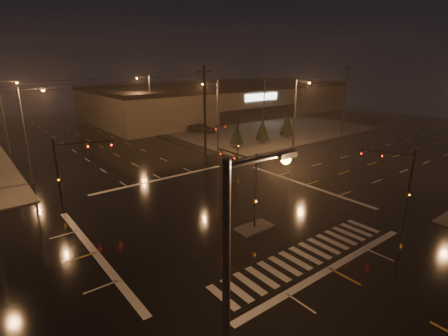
{
  "coord_description": "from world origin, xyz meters",
  "views": [
    {
      "loc": [
        -16.97,
        -21.9,
        12.48
      ],
      "look_at": [
        1.96,
        2.36,
        3.0
      ],
      "focal_mm": 28.0,
      "sensor_mm": 36.0,
      "label": 1
    }
  ],
  "objects": [
    {
      "name": "stop_bar_near",
      "position": [
        0.0,
        -11.0,
        0.01
      ],
      "size": [
        16.0,
        0.5,
        0.01
      ],
      "primitive_type": "cube",
      "color": "beige",
      "rests_on": "ground"
    },
    {
      "name": "ground",
      "position": [
        0.0,
        0.0,
        0.0
      ],
      "size": [
        140.0,
        140.0,
        0.0
      ],
      "primitive_type": "plane",
      "color": "black",
      "rests_on": "ground"
    },
    {
      "name": "signal_mast_ne",
      "position": [
        9.5,
        10.14,
        3.79
      ],
      "size": [
        4.84,
        1.86,
        6.0
      ],
      "color": "black",
      "rests_on": "ground"
    },
    {
      "name": "utility_pole_2",
      "position": [
        38.0,
        14.0,
        6.13
      ],
      "size": [
        2.2,
        0.32,
        12.0
      ],
      "color": "black",
      "rests_on": "ground"
    },
    {
      "name": "streetlight_2",
      "position": [
        -11.18,
        34.0,
        5.8
      ],
      "size": [
        2.77,
        0.32,
        10.0
      ],
      "color": "#38383A",
      "rests_on": "ground"
    },
    {
      "name": "streetlight_6",
      "position": [
        22.0,
        11.18,
        5.8
      ],
      "size": [
        0.32,
        2.77,
        10.0
      ],
      "color": "#38383A",
      "rests_on": "ground"
    },
    {
      "name": "stop_bar_far",
      "position": [
        0.0,
        11.0,
        0.01
      ],
      "size": [
        16.0,
        0.5,
        0.01
      ],
      "primitive_type": "cube",
      "color": "beige",
      "rests_on": "ground"
    },
    {
      "name": "conifer_2",
      "position": [
        26.71,
        17.02,
        2.43
      ],
      "size": [
        2.22,
        2.22,
        4.17
      ],
      "color": "black",
      "rests_on": "ground"
    },
    {
      "name": "conifer_0",
      "position": [
        15.7,
        16.91,
        2.26
      ],
      "size": [
        2.0,
        2.0,
        3.82
      ],
      "color": "black",
      "rests_on": "ground"
    },
    {
      "name": "signal_mast_median",
      "position": [
        0.0,
        -3.07,
        3.75
      ],
      "size": [
        0.25,
        4.59,
        6.0
      ],
      "color": "black",
      "rests_on": "ground"
    },
    {
      "name": "car_parked",
      "position": [
        18.13,
        29.56,
        0.86
      ],
      "size": [
        4.35,
        5.36,
        1.72
      ],
      "primitive_type": "imported",
      "rotation": [
        0.0,
        0.0,
        0.55
      ],
      "color": "black",
      "rests_on": "ground"
    },
    {
      "name": "streetlight_4",
      "position": [
        11.18,
        36.0,
        5.8
      ],
      "size": [
        2.77,
        0.32,
        10.0
      ],
      "color": "#38383A",
      "rests_on": "ground"
    },
    {
      "name": "utility_pole_1",
      "position": [
        8.0,
        14.0,
        6.13
      ],
      "size": [
        2.2,
        0.32,
        12.0
      ],
      "color": "black",
      "rests_on": "ground"
    },
    {
      "name": "streetlight_1",
      "position": [
        -11.18,
        18.0,
        5.8
      ],
      "size": [
        2.77,
        0.32,
        10.0
      ],
      "color": "#38383A",
      "rests_on": "ground"
    },
    {
      "name": "signal_mast_se",
      "position": [
        10.23,
        -9.75,
        3.71
      ],
      "size": [
        1.55,
        3.87,
        6.0
      ],
      "color": "black",
      "rests_on": "ground"
    },
    {
      "name": "streetlight_0",
      "position": [
        -11.18,
        -15.0,
        5.8
      ],
      "size": [
        2.77,
        0.32,
        10.0
      ],
      "color": "#38383A",
      "rests_on": "ground"
    },
    {
      "name": "streetlight_3",
      "position": [
        11.18,
        16.0,
        5.8
      ],
      "size": [
        2.77,
        0.32,
        10.0
      ],
      "color": "#38383A",
      "rests_on": "ground"
    },
    {
      "name": "retail_building",
      "position": [
        35.0,
        45.99,
        3.84
      ],
      "size": [
        60.2,
        28.3,
        7.2
      ],
      "color": "#6D5F4D",
      "rests_on": "ground"
    },
    {
      "name": "median_island",
      "position": [
        0.0,
        -4.0,
        0.07
      ],
      "size": [
        3.0,
        1.6,
        0.15
      ],
      "primitive_type": "cube",
      "color": "#423F3B",
      "rests_on": "ground"
    },
    {
      "name": "sidewalk_ne",
      "position": [
        30.0,
        30.0,
        0.06
      ],
      "size": [
        36.0,
        36.0,
        0.12
      ],
      "primitive_type": "cube",
      "color": "#423F3B",
      "rests_on": "ground"
    },
    {
      "name": "signal_mast_nw",
      "position": [
        -9.5,
        10.14,
        3.79
      ],
      "size": [
        4.84,
        1.86,
        6.0
      ],
      "color": "black",
      "rests_on": "ground"
    },
    {
      "name": "crosswalk",
      "position": [
        0.0,
        -9.0,
        0.01
      ],
      "size": [
        15.0,
        2.6,
        0.01
      ],
      "primitive_type": "cube",
      "color": "beige",
      "rests_on": "ground"
    },
    {
      "name": "parking_lot",
      "position": [
        35.0,
        28.0,
        0.04
      ],
      "size": [
        50.0,
        24.0,
        0.08
      ],
      "primitive_type": "cube",
      "color": "black",
      "rests_on": "ground"
    },
    {
      "name": "conifer_1",
      "position": [
        20.66,
        16.62,
        2.35
      ],
      "size": [
        2.12,
        2.12,
        4.01
      ],
      "color": "black",
      "rests_on": "ground"
    }
  ]
}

